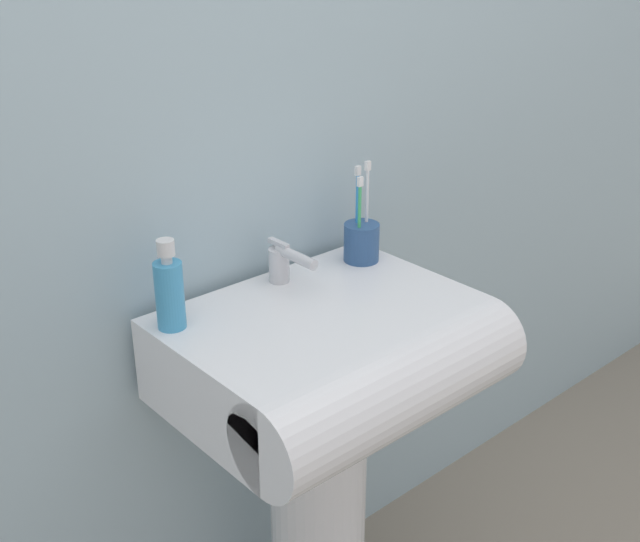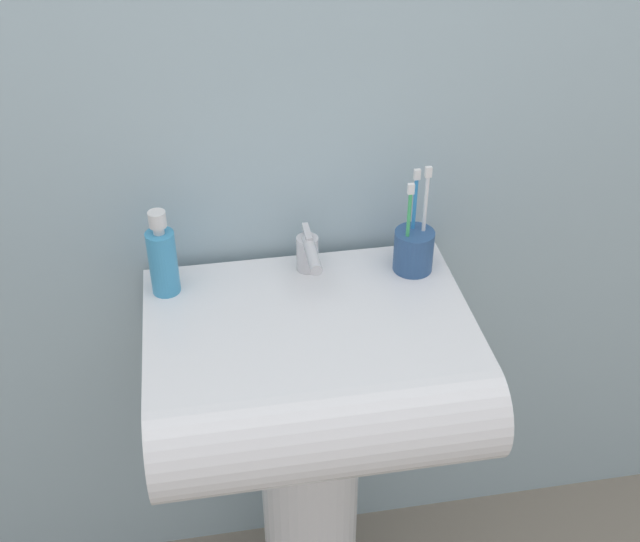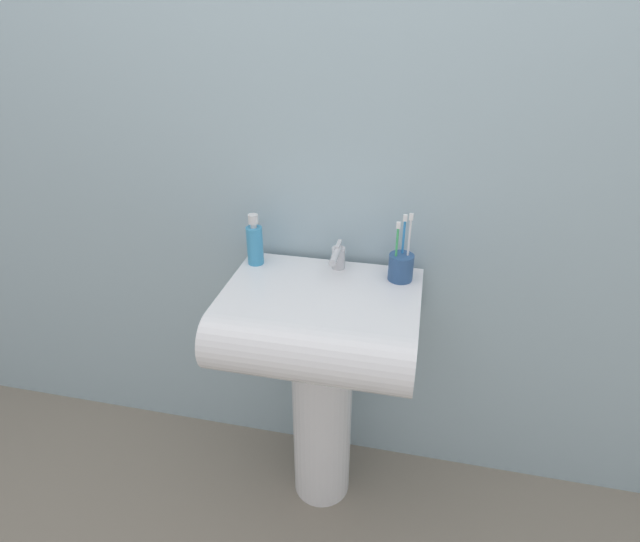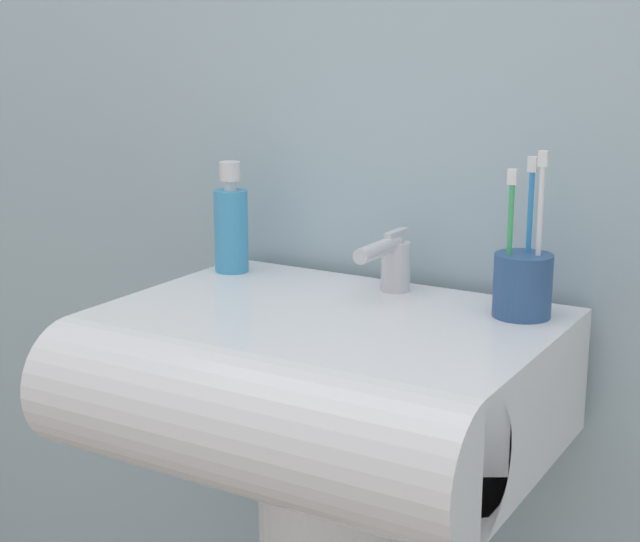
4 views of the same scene
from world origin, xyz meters
name	(u,v)px [view 3 (image 3 of 4)]	position (x,y,z in m)	size (l,w,h in m)	color
ground_plane	(322,484)	(0.00, 0.00, 0.00)	(6.00, 6.00, 0.00)	gray
wall_back	(339,158)	(0.00, 0.24, 1.20)	(5.00, 0.05, 2.40)	#9EB7C1
sink_pedestal	(322,417)	(0.00, 0.00, 0.35)	(0.20, 0.20, 0.70)	white
sink_basin	(318,324)	(0.00, -0.06, 0.78)	(0.58, 0.47, 0.17)	white
faucet	(338,257)	(0.02, 0.13, 0.91)	(0.04, 0.14, 0.09)	silver
toothbrush_cup	(401,266)	(0.22, 0.11, 0.91)	(0.08, 0.08, 0.22)	#2D5184
soap_bottle	(255,243)	(-0.25, 0.12, 0.94)	(0.05, 0.05, 0.17)	#3F99CC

